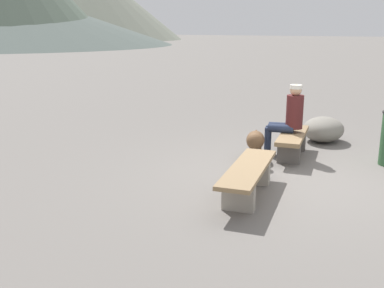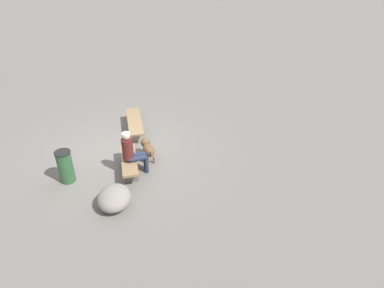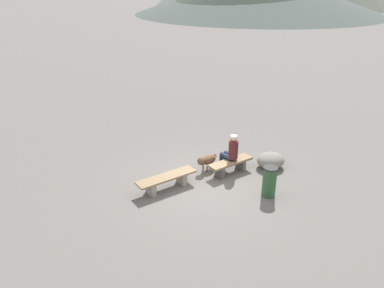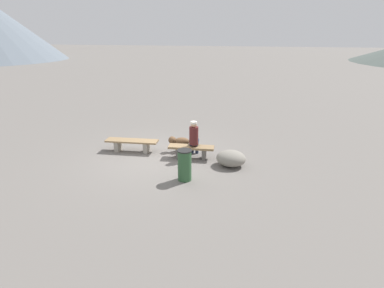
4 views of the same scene
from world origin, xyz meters
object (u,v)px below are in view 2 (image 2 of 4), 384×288
boulder (114,198)px  seated_person (132,151)px  trash_bin (65,167)px  bench_left (135,124)px  bench_right (129,163)px  dog (148,148)px

boulder → seated_person: bearing=163.8°
seated_person → trash_bin: seated_person is taller
trash_bin → boulder: size_ratio=0.97×
bench_left → bench_right: bench_right is taller
trash_bin → bench_right: bearing=99.2°
bench_right → boulder: (1.38, -0.27, -0.05)m
dog → bench_left: bearing=-0.9°
seated_person → dog: bearing=137.4°
bench_right → bench_left: bearing=171.5°
dog → boulder: size_ratio=0.88×
bench_left → seated_person: seated_person is taller
bench_left → bench_right: size_ratio=1.21×
trash_bin → dog: bearing=111.8°
dog → seated_person: bearing=132.3°
bench_left → boulder: boulder is taller
bench_right → seated_person: (0.06, 0.11, 0.42)m
dog → bench_right: bearing=122.7°
bench_right → trash_bin: (0.26, -1.62, 0.16)m
trash_bin → boulder: 1.76m
dog → boulder: dog is taller
bench_right → dog: bearing=132.0°
bench_right → trash_bin: trash_bin is taller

